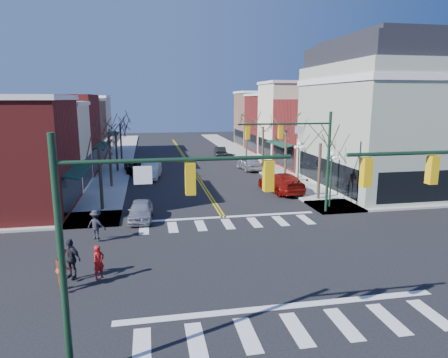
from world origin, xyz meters
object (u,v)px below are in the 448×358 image
victorian_corner (390,115)px  car_left_far (136,166)px  car_right_far (220,151)px  pedestrian_dark_a (71,258)px  lamppost_corner (331,169)px  car_right_near (281,182)px  pedestrian_dark_b (96,225)px  pedestrian_red_a (99,262)px  pedestrian_red_b (64,268)px  car_right_mid (249,163)px  lamppost_midblock (299,157)px  car_left_mid (151,170)px  car_left_near (141,210)px

victorian_corner → car_left_far: bearing=152.4°
car_right_far → pedestrian_dark_a: 40.31m
pedestrian_dark_a → lamppost_corner: bearing=61.7°
car_right_near → pedestrian_dark_b: 17.54m
lamppost_corner → car_right_far: 29.11m
victorian_corner → pedestrian_red_a: victorian_corner is taller
victorian_corner → car_left_far: size_ratio=2.86×
pedestrian_red_a → pedestrian_red_b: bearing=159.4°
car_right_far → pedestrian_red_a: pedestrian_red_a is taller
victorian_corner → car_right_mid: victorian_corner is taller
pedestrian_red_a → pedestrian_dark_a: bearing=120.4°
lamppost_midblock → pedestrian_dark_a: lamppost_midblock is taller
car_right_mid → pedestrian_red_b: 31.00m
car_right_mid → pedestrian_red_a: 29.83m
victorian_corner → car_right_near: size_ratio=2.45×
car_right_mid → pedestrian_red_a: (-13.70, -26.50, 0.13)m
car_left_mid → car_left_far: (-1.57, 3.75, -0.15)m
lamppost_midblock → pedestrian_red_a: 22.32m
car_left_near → car_right_mid: size_ratio=0.85×
car_left_mid → pedestrian_dark_b: (-3.23, -18.32, 0.18)m
victorian_corner → pedestrian_red_a: (-23.80, -15.42, -5.74)m
car_left_far → pedestrian_red_a: size_ratio=3.23×
pedestrian_red_b → pedestrian_dark_b: 5.94m
lamppost_midblock → car_right_mid: (-1.80, 10.57, -2.17)m
lamppost_corner → car_left_far: (-14.57, 17.97, -2.27)m
car_right_mid → pedestrian_dark_b: 25.63m
pedestrian_red_b → lamppost_midblock: bearing=-59.8°
pedestrian_dark_b → victorian_corner: bearing=-133.8°
lamppost_midblock → pedestrian_red_a: lamppost_midblock is taller
car_right_near → pedestrian_red_a: size_ratio=3.77×
car_left_near → victorian_corner: bearing=19.0°
victorian_corner → car_right_far: (-11.40, 22.86, -5.96)m
car_right_far → car_left_mid: bearing=61.1°
victorian_corner → lamppost_corner: size_ratio=3.29×
lamppost_corner → pedestrian_dark_b: 16.85m
lamppost_midblock → pedestrian_red_a: (-15.50, -15.92, -2.04)m
car_right_mid → car_left_near: bearing=49.7°
pedestrian_red_a → pedestrian_dark_b: pedestrian_dark_b is taller
car_left_mid → pedestrian_dark_b: bearing=-92.9°
car_right_near → car_right_mid: bearing=-98.0°
lamppost_corner → pedestrian_red_a: lamppost_corner is taller
car_left_far → pedestrian_red_a: pedestrian_red_a is taller
car_right_far → pedestrian_red_b: 41.24m
car_left_mid → lamppost_corner: bearing=-40.4°
lamppost_midblock → car_right_mid: lamppost_midblock is taller
car_left_mid → pedestrian_dark_a: size_ratio=2.82×
pedestrian_dark_a → car_right_mid: bearing=93.5°
victorian_corner → pedestrian_red_b: size_ratio=8.27×
car_left_mid → car_right_near: size_ratio=0.88×
lamppost_corner → pedestrian_dark_a: lamppost_corner is taller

